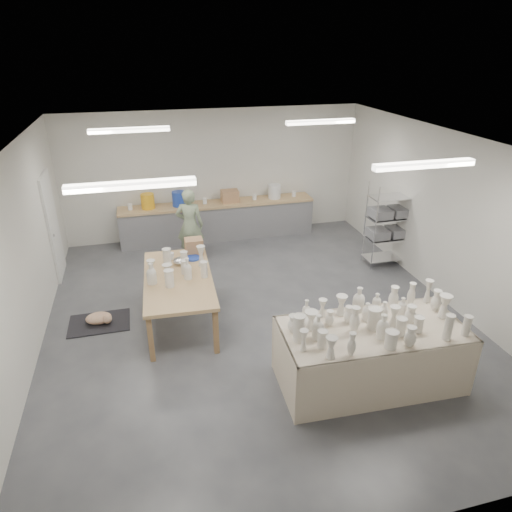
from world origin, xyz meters
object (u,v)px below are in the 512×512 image
object	(u,v)px
drying_table	(370,353)
red_stool	(190,243)
potter	(190,225)
work_table	(179,274)

from	to	relation	value
drying_table	red_stool	size ratio (longest dim) A/B	7.28
potter	red_stool	xyz separation A→B (m)	(-0.00, 0.27, -0.52)
red_stool	drying_table	bearing A→B (deg)	-68.70
red_stool	potter	bearing A→B (deg)	-90.00
potter	red_stool	size ratio (longest dim) A/B	4.61
work_table	red_stool	world-z (taller)	work_table
drying_table	work_table	world-z (taller)	drying_table
potter	work_table	bearing A→B (deg)	93.86
work_table	potter	world-z (taller)	potter
work_table	red_stool	bearing A→B (deg)	82.65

